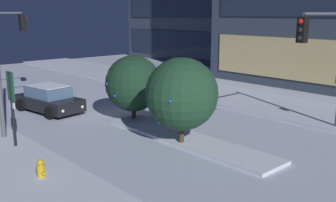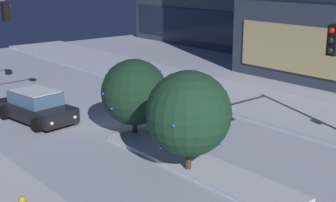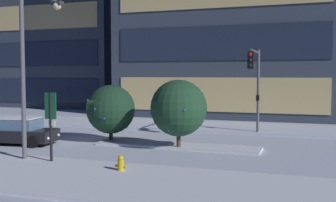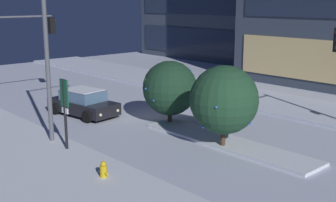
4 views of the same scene
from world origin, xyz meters
name	(u,v)px [view 2 (image 2 of 4)]	position (x,y,z in m)	size (l,w,h in m)	color
ground	(121,129)	(0.00, 0.00, 0.00)	(52.00, 52.00, 0.00)	silver
curb_strip_far	(241,98)	(0.00, 8.03, 0.07)	(52.00, 5.20, 0.14)	silver
median_strip	(195,164)	(5.22, -0.33, 0.07)	(9.00, 1.80, 0.14)	silver
car_near	(36,107)	(-3.53, -2.39, 0.71)	(4.50, 2.49, 1.49)	black
decorated_tree_median	(189,113)	(5.48, -0.90, 2.18)	(2.98, 2.98, 3.67)	#473323
decorated_tree_left_of_median	(134,92)	(1.06, 0.00, 1.92)	(2.87, 2.87, 3.34)	#473323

